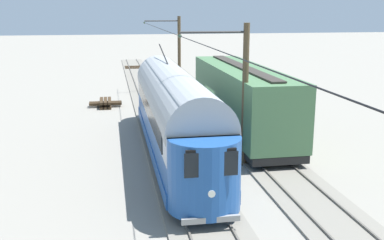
{
  "coord_description": "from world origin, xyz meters",
  "views": [
    {
      "loc": [
        5.17,
        26.98,
        7.15
      ],
      "look_at": [
        1.25,
        4.85,
        1.73
      ],
      "focal_mm": 43.13,
      "sensor_mm": 36.0,
      "label": 1
    }
  ],
  "objects_px": {
    "coach_adjacent": "(241,98)",
    "catenary_pole_foreground": "(178,52)",
    "spare_tie_stack": "(106,103)",
    "vintage_streetcar": "(174,111)",
    "catenary_pole_mid_near": "(243,93)"
  },
  "relations": [
    {
      "from": "coach_adjacent",
      "to": "catenary_pole_foreground",
      "type": "xyz_separation_m",
      "value": [
        1.47,
        -14.98,
        1.3
      ]
    },
    {
      "from": "spare_tie_stack",
      "to": "vintage_streetcar",
      "type": "bearing_deg",
      "value": 105.47
    },
    {
      "from": "vintage_streetcar",
      "to": "spare_tie_stack",
      "type": "bearing_deg",
      "value": -74.53
    },
    {
      "from": "vintage_streetcar",
      "to": "coach_adjacent",
      "type": "distance_m",
      "value": 5.38
    },
    {
      "from": "catenary_pole_mid_near",
      "to": "spare_tie_stack",
      "type": "bearing_deg",
      "value": -66.55
    },
    {
      "from": "coach_adjacent",
      "to": "spare_tie_stack",
      "type": "xyz_separation_m",
      "value": [
        7.83,
        -9.41,
        -1.89
      ]
    },
    {
      "from": "vintage_streetcar",
      "to": "catenary_pole_foreground",
      "type": "bearing_deg",
      "value": -99.03
    },
    {
      "from": "vintage_streetcar",
      "to": "catenary_pole_mid_near",
      "type": "relative_size",
      "value": 2.65
    },
    {
      "from": "catenary_pole_foreground",
      "to": "vintage_streetcar",
      "type": "bearing_deg",
      "value": 80.97
    },
    {
      "from": "vintage_streetcar",
      "to": "coach_adjacent",
      "type": "height_order",
      "value": "vintage_streetcar"
    },
    {
      "from": "coach_adjacent",
      "to": "catenary_pole_foreground",
      "type": "distance_m",
      "value": 15.11
    },
    {
      "from": "catenary_pole_foreground",
      "to": "catenary_pole_mid_near",
      "type": "height_order",
      "value": "same"
    },
    {
      "from": "vintage_streetcar",
      "to": "catenary_pole_foreground",
      "type": "distance_m",
      "value": 18.41
    },
    {
      "from": "coach_adjacent",
      "to": "catenary_pole_mid_near",
      "type": "bearing_deg",
      "value": 74.35
    },
    {
      "from": "spare_tie_stack",
      "to": "catenary_pole_foreground",
      "type": "bearing_deg",
      "value": -138.8
    }
  ]
}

